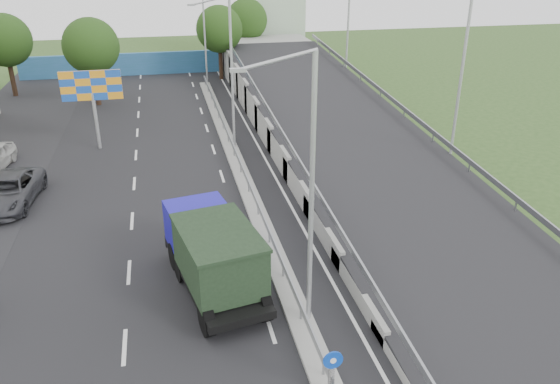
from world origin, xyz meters
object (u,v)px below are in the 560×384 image
object	(u,v)px
sign_bollard	(332,372)
lamp_post_near	(307,183)
lamp_post_far	(202,26)
dump_truck	(213,252)
church	(272,13)
lamp_post_mid	(229,66)
parked_car_c	(9,191)
billboard	(92,90)

from	to	relation	value
sign_bollard	lamp_post_near	distance (m)	6.12
lamp_post_far	dump_truck	bearing A→B (deg)	-94.72
sign_bollard	dump_truck	xyz separation A→B (m)	(-2.94, 6.89, 0.71)
church	dump_truck	world-z (taller)	church
sign_bollard	lamp_post_mid	size ratio (longest dim) A/B	0.17
lamp_post_far	church	xyz separation A→B (m)	(9.89, 14.00, -0.50)
sign_bollard	lamp_post_mid	bearing A→B (deg)	89.74
lamp_post_far	church	distance (m)	17.15
lamp_post_near	parked_car_c	xyz separation A→B (m)	(-13.19, 13.53, -5.00)
dump_truck	parked_car_c	world-z (taller)	dump_truck
lamp_post_near	church	size ratio (longest dim) A/B	0.73
billboard	sign_bollard	bearing A→B (deg)	-70.79
sign_bollard	lamp_post_near	world-z (taller)	lamp_post_near
parked_car_c	dump_truck	bearing A→B (deg)	-39.95
lamp_post_far	billboard	bearing A→B (deg)	-116.84
dump_truck	parked_car_c	bearing A→B (deg)	123.30
sign_bollard	church	size ratio (longest dim) A/B	0.12
billboard	lamp_post_far	bearing A→B (deg)	63.16
lamp_post_near	church	bearing A→B (deg)	79.62
lamp_post_near	dump_truck	bearing A→B (deg)	134.82
church	lamp_post_near	bearing A→B (deg)	-100.38
church	dump_truck	xyz separation A→B (m)	(-12.94, -50.93, -3.57)
dump_truck	parked_car_c	distance (m)	14.60
lamp_post_mid	parked_car_c	distance (m)	15.52
billboard	dump_truck	xyz separation A→B (m)	(6.06, -18.93, -2.45)
billboard	dump_truck	distance (m)	20.03
lamp_post_far	dump_truck	world-z (taller)	lamp_post_far
church	billboard	size ratio (longest dim) A/B	2.51
church	parked_car_c	size ratio (longest dim) A/B	2.36
lamp_post_near	billboard	bearing A→B (deg)	112.49
parked_car_c	sign_bollard	bearing A→B (deg)	-47.05
lamp_post_far	parked_car_c	bearing A→B (deg)	-116.50
lamp_post_near	lamp_post_far	world-z (taller)	same
lamp_post_mid	billboard	distance (m)	9.47
sign_bollard	dump_truck	world-z (taller)	dump_truck
billboard	church	bearing A→B (deg)	59.30
lamp_post_far	billboard	xyz separation A→B (m)	(-9.11, -18.00, -1.62)
dump_truck	lamp_post_near	bearing A→B (deg)	-55.99
dump_truck	parked_car_c	size ratio (longest dim) A/B	1.28
church	parked_car_c	xyz separation A→B (m)	(-23.08, -40.47, -4.50)
lamp_post_mid	parked_car_c	world-z (taller)	lamp_post_mid
sign_bollard	lamp_post_far	size ratio (longest dim) A/B	0.17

